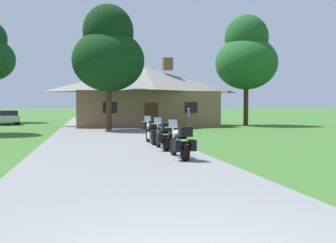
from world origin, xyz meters
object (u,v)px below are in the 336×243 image
(motorcycle_black_second_in_row, at_px, (164,136))
(motorcycle_silver_farthest_in_row, at_px, (151,132))
(parked_silver_suv_far_left, at_px, (7,117))
(motorcycle_silver_nearest_to_camera, at_px, (181,143))
(bystander_gray_shirt_near_lodge, at_px, (189,117))
(tree_right_of_lodge, at_px, (246,56))
(tree_by_lodge_front, at_px, (108,52))

(motorcycle_black_second_in_row, distance_m, motorcycle_silver_farthest_in_row, 2.56)
(parked_silver_suv_far_left, bearing_deg, motorcycle_silver_nearest_to_camera, -84.14)
(motorcycle_silver_nearest_to_camera, xyz_separation_m, bystander_gray_shirt_near_lodge, (4.87, 17.14, 0.34))
(motorcycle_black_second_in_row, xyz_separation_m, bystander_gray_shirt_near_lodge, (4.91, 14.35, 0.34))
(tree_right_of_lodge, distance_m, parked_silver_suv_far_left, 23.88)
(motorcycle_silver_farthest_in_row, xyz_separation_m, tree_right_of_lodge, (11.64, 15.84, 5.91))
(motorcycle_silver_nearest_to_camera, height_order, motorcycle_black_second_in_row, same)
(bystander_gray_shirt_near_lodge, bearing_deg, motorcycle_black_second_in_row, -4.43)
(motorcycle_black_second_in_row, distance_m, bystander_gray_shirt_near_lodge, 15.17)
(tree_right_of_lodge, height_order, parked_silver_suv_far_left, tree_right_of_lodge)
(motorcycle_black_second_in_row, distance_m, tree_by_lodge_front, 14.25)
(motorcycle_silver_nearest_to_camera, distance_m, tree_by_lodge_front, 16.87)
(bystander_gray_shirt_near_lodge, bearing_deg, motorcycle_silver_farthest_in_row, -8.46)
(tree_right_of_lodge, xyz_separation_m, parked_silver_suv_far_left, (-22.28, 6.39, -5.75))
(bystander_gray_shirt_near_lodge, distance_m, tree_right_of_lodge, 9.58)
(motorcycle_black_second_in_row, height_order, bystander_gray_shirt_near_lodge, bystander_gray_shirt_near_lodge)
(tree_by_lodge_front, height_order, parked_silver_suv_far_left, tree_by_lodge_front)
(motorcycle_silver_farthest_in_row, distance_m, parked_silver_suv_far_left, 24.65)
(motorcycle_black_second_in_row, height_order, parked_silver_suv_far_left, parked_silver_suv_far_left)
(motorcycle_black_second_in_row, xyz_separation_m, parked_silver_suv_far_left, (-10.71, 24.80, 0.17))
(motorcycle_silver_nearest_to_camera, distance_m, bystander_gray_shirt_near_lodge, 17.82)
(bystander_gray_shirt_near_lodge, bearing_deg, parked_silver_suv_far_left, -109.30)
(motorcycle_silver_farthest_in_row, bearing_deg, tree_right_of_lodge, 51.88)
(tree_by_lodge_front, bearing_deg, motorcycle_black_second_in_row, -83.60)
(motorcycle_silver_nearest_to_camera, xyz_separation_m, motorcycle_black_second_in_row, (-0.04, 2.79, 0.00))
(bystander_gray_shirt_near_lodge, relative_size, tree_right_of_lodge, 0.16)
(motorcycle_silver_nearest_to_camera, height_order, bystander_gray_shirt_near_lodge, bystander_gray_shirt_near_lodge)
(motorcycle_silver_nearest_to_camera, xyz_separation_m, motorcycle_silver_farthest_in_row, (-0.12, 5.35, 0.01))
(motorcycle_black_second_in_row, bearing_deg, motorcycle_silver_nearest_to_camera, -91.91)
(motorcycle_silver_nearest_to_camera, relative_size, bystander_gray_shirt_near_lodge, 1.24)
(tree_by_lodge_front, distance_m, tree_right_of_lodge, 14.07)
(tree_by_lodge_front, bearing_deg, motorcycle_silver_farthest_in_row, -82.48)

